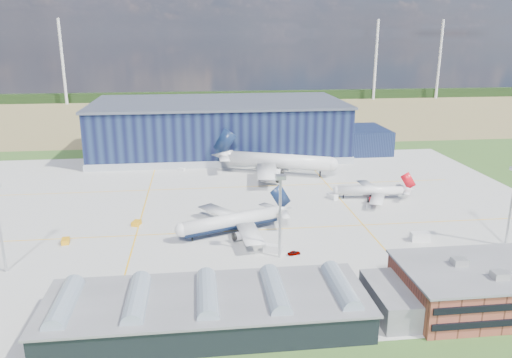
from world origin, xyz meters
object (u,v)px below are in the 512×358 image
gse_cart_b (182,169)px  car_a (294,253)px  gse_tug_b (136,223)px  hangar (225,130)px  airliner_red (370,186)px  gse_van_b (332,196)px  gse_van_c (420,237)px  gse_van_a (273,249)px  airliner_navy (231,214)px  airliner_widebody (280,154)px  gse_tug_a (66,241)px  car_b (270,289)px  ops_building (505,285)px  light_mast_center (280,203)px  gse_cart_a (369,206)px

gse_cart_b → car_a: size_ratio=0.80×
gse_tug_b → hangar: bearing=88.6°
airliner_red → gse_van_b: (-13.50, 1.56, -3.96)m
gse_tug_b → gse_van_c: bearing=2.7°
hangar → gse_van_a: bearing=-87.2°
airliner_navy → airliner_widebody: bearing=-132.7°
airliner_navy → gse_cart_b: (-16.35, 74.00, -5.77)m
airliner_widebody → gse_tug_a: size_ratio=16.18×
gse_cart_b → car_b: (22.83, -110.00, -0.05)m
ops_building → car_b: bearing=166.6°
gse_cart_b → airliner_navy: bearing=-141.5°
gse_van_b → car_b: size_ratio=1.27×
gse_van_c → light_mast_center: bearing=101.8°
airliner_widebody → gse_tug_b: 76.29m
airliner_red → airliner_widebody: 45.80m
airliner_red → airliner_navy: bearing=35.8°
ops_building → gse_van_c: size_ratio=8.48×
gse_tug_a → gse_van_b: size_ratio=0.78×
gse_van_a → car_b: size_ratio=1.45×
gse_cart_b → gse_van_c: 111.14m
car_b → ops_building: bearing=-110.9°
light_mast_center → gse_van_a: light_mast_center is taller
car_b → airliner_widebody: bearing=-18.2°
car_a → hangar: bearing=-9.9°
gse_cart_b → ops_building: bearing=-123.0°
gse_cart_a → car_a: size_ratio=0.75×
car_a → light_mast_center: bearing=88.3°
gse_van_a → gse_cart_b: bearing=42.1°
airliner_widebody → gse_van_b: size_ratio=12.69×
airliner_widebody → car_a: bearing=-74.5°
gse_tug_a → gse_van_a: size_ratio=0.69×
hangar → gse_cart_a: 100.20m
gse_tug_b → car_a: (44.94, -27.36, -0.11)m
gse_van_c → car_b: size_ratio=1.57×
ops_building → airliner_red: size_ratio=1.51×
hangar → airliner_widebody: 48.18m
airliner_navy → gse_van_c: bearing=146.7°
gse_van_c → car_b: (-47.63, -24.06, -0.73)m
airliner_navy → gse_van_b: size_ratio=8.91×
gse_cart_b → airliner_widebody: bearing=-78.2°
light_mast_center → gse_van_a: 14.77m
airliner_navy → gse_van_c: 55.65m
airliner_navy → gse_cart_b: 76.00m
light_mast_center → airliner_red: light_mast_center is taller
airliner_red → gse_tug_b: (-81.44, -16.38, -4.25)m
airliner_widebody → gse_van_a: (-14.83, -78.09, -7.99)m
gse_tug_b → gse_cart_b: bearing=96.6°
airliner_widebody → gse_tug_b: size_ratio=16.82×
ops_building → gse_tug_a: size_ratio=13.35×
gse_tug_a → car_a: bearing=-20.4°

